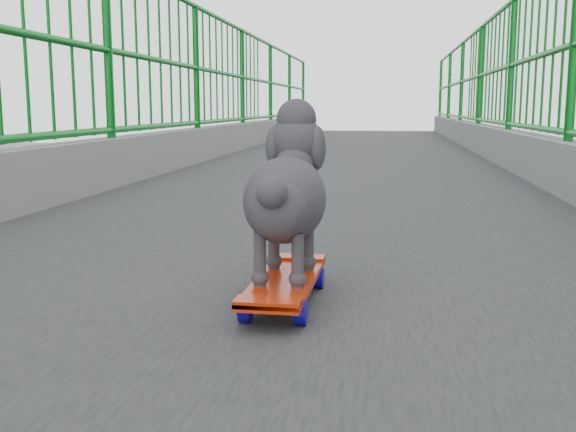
# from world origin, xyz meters

# --- Properties ---
(railing) EXTENTS (3.00, 24.00, 1.42)m
(railing) POSITION_xyz_m (0.00, 0.00, 7.21)
(railing) COLOR gray
(railing) RESTS_ON footbridge
(skateboard) EXTENTS (0.17, 0.52, 0.07)m
(skateboard) POSITION_xyz_m (0.10, -0.49, 7.05)
(skateboard) COLOR red
(skateboard) RESTS_ON footbridge
(poodle) EXTENTS (0.21, 0.50, 0.41)m
(poodle) POSITION_xyz_m (0.11, -0.46, 7.29)
(poodle) COLOR #272529
(poodle) RESTS_ON skateboard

